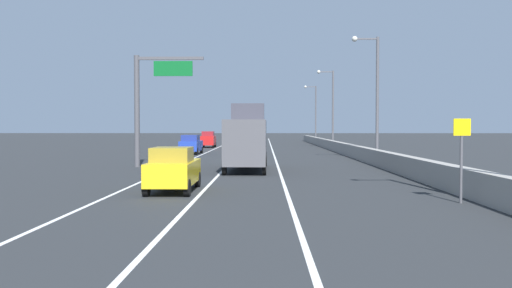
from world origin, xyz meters
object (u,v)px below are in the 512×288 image
car_blue_0 (191,145)px  car_red_2 (208,139)px  speed_advisory_sign (461,154)px  car_silver_3 (252,146)px  lamp_post_right_fourth (314,110)px  lamp_post_right_third (331,103)px  overhead_sign_gantry (148,97)px  lamp_post_right_second (374,89)px  box_truck (247,139)px  car_yellow_1 (173,169)px

car_blue_0 → car_red_2: size_ratio=1.05×
speed_advisory_sign → car_silver_3: bearing=104.7°
speed_advisory_sign → lamp_post_right_fourth: (1.62, 73.77, 3.88)m
lamp_post_right_third → lamp_post_right_fourth: size_ratio=1.00×
overhead_sign_gantry → lamp_post_right_second: (16.43, 6.31, 0.92)m
overhead_sign_gantry → lamp_post_right_third: size_ratio=0.77×
speed_advisory_sign → lamp_post_right_second: (1.62, 23.26, 3.88)m
car_silver_3 → box_truck: size_ratio=0.52×
car_yellow_1 → car_red_2: (-3.56, 47.89, 0.11)m
speed_advisory_sign → lamp_post_right_second: size_ratio=0.31×
overhead_sign_gantry → car_red_2: 34.39m
lamp_post_right_second → car_silver_3: lamp_post_right_second is taller
lamp_post_right_fourth → car_blue_0: 43.09m
overhead_sign_gantry → speed_advisory_sign: overhead_sign_gantry is taller
lamp_post_right_third → box_truck: lamp_post_right_third is taller
overhead_sign_gantry → lamp_post_right_second: size_ratio=0.77×
lamp_post_right_fourth → car_silver_3: 44.15m
lamp_post_right_second → lamp_post_right_fourth: 50.51m
car_blue_0 → box_truck: 20.47m
car_blue_0 → car_yellow_1: car_blue_0 is taller
overhead_sign_gantry → lamp_post_right_third: (16.17, 31.57, 0.92)m
overhead_sign_gantry → lamp_post_right_fourth: 59.15m
car_red_2 → car_silver_3: bearing=-72.9°
box_truck → car_blue_0: bearing=107.6°
car_silver_3 → lamp_post_right_third: bearing=61.6°
car_yellow_1 → car_red_2: size_ratio=1.05×
overhead_sign_gantry → box_truck: overhead_sign_gantry is taller
lamp_post_right_third → lamp_post_right_fourth: (0.26, 25.25, 0.00)m
speed_advisory_sign → car_yellow_1: (-10.77, 3.24, -0.83)m
lamp_post_right_third → car_silver_3: 20.49m
lamp_post_right_second → lamp_post_right_fourth: (-0.00, 50.51, 0.00)m
lamp_post_right_second → lamp_post_right_fourth: size_ratio=1.00×
lamp_post_right_second → speed_advisory_sign: bearing=-94.0°
lamp_post_right_third → lamp_post_right_second: bearing=-89.4°
car_red_2 → speed_advisory_sign: bearing=-74.3°
lamp_post_right_second → box_truck: size_ratio=1.17×
lamp_post_right_fourth → car_red_2: 28.06m
car_silver_3 → car_blue_0: bearing=153.8°
car_yellow_1 → box_truck: (2.71, 11.25, 0.99)m
overhead_sign_gantry → car_red_2: bearing=89.2°
lamp_post_right_third → car_silver_3: size_ratio=2.27×
lamp_post_right_second → car_silver_3: 13.29m
car_blue_0 → box_truck: size_ratio=0.51×
speed_advisory_sign → car_red_2: (-14.33, 51.14, -0.72)m
lamp_post_right_third → car_silver_3: (-9.49, -17.55, -4.70)m
car_blue_0 → car_yellow_1: 30.93m
car_silver_3 → box_truck: bearing=-89.8°
overhead_sign_gantry → car_blue_0: 17.45m
car_yellow_1 → box_truck: size_ratio=0.51×
speed_advisory_sign → car_blue_0: speed_advisory_sign is taller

